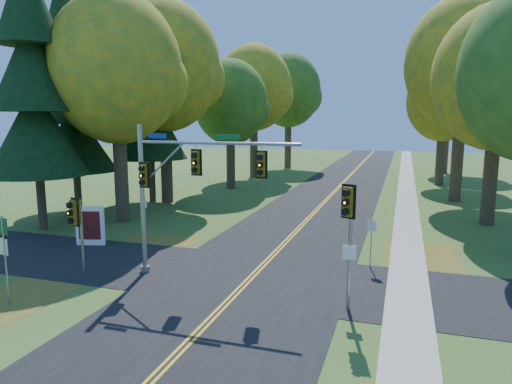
% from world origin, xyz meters
% --- Properties ---
extents(ground, '(160.00, 160.00, 0.00)m').
position_xyz_m(ground, '(0.00, 0.00, 0.00)').
color(ground, '#3B5A1F').
rests_on(ground, ground).
extents(road_main, '(8.00, 160.00, 0.02)m').
position_xyz_m(road_main, '(0.00, 0.00, 0.01)').
color(road_main, black).
rests_on(road_main, ground).
extents(road_cross, '(60.00, 6.00, 0.02)m').
position_xyz_m(road_cross, '(0.00, 2.00, 0.01)').
color(road_cross, black).
rests_on(road_cross, ground).
extents(centerline_left, '(0.10, 160.00, 0.01)m').
position_xyz_m(centerline_left, '(-0.10, 0.00, 0.03)').
color(centerline_left, gold).
rests_on(centerline_left, road_main).
extents(centerline_right, '(0.10, 160.00, 0.01)m').
position_xyz_m(centerline_right, '(0.10, 0.00, 0.03)').
color(centerline_right, gold).
rests_on(centerline_right, road_main).
extents(sidewalk_east, '(1.60, 160.00, 0.06)m').
position_xyz_m(sidewalk_east, '(6.20, 0.00, 0.03)').
color(sidewalk_east, '#9E998E').
rests_on(sidewalk_east, ground).
extents(leaf_patch_w_near, '(4.00, 6.00, 0.00)m').
position_xyz_m(leaf_patch_w_near, '(-6.50, 4.00, 0.01)').
color(leaf_patch_w_near, brown).
rests_on(leaf_patch_w_near, ground).
extents(leaf_patch_e, '(3.50, 8.00, 0.00)m').
position_xyz_m(leaf_patch_e, '(6.80, 6.00, 0.01)').
color(leaf_patch_e, brown).
rests_on(leaf_patch_e, ground).
extents(leaf_patch_w_far, '(3.00, 5.00, 0.00)m').
position_xyz_m(leaf_patch_w_far, '(-7.50, -3.00, 0.01)').
color(leaf_patch_w_far, brown).
rests_on(leaf_patch_w_far, ground).
extents(tree_w_a, '(8.00, 8.00, 14.15)m').
position_xyz_m(tree_w_a, '(-11.13, 9.38, 9.49)').
color(tree_w_a, '#38281C').
rests_on(tree_w_a, ground).
extents(tree_w_b, '(8.60, 8.60, 15.38)m').
position_xyz_m(tree_w_b, '(-11.72, 16.29, 10.37)').
color(tree_w_b, '#38281C').
rests_on(tree_w_b, ground).
extents(tree_e_b, '(7.60, 7.60, 13.33)m').
position_xyz_m(tree_e_b, '(10.97, 15.58, 8.90)').
color(tree_e_b, '#38281C').
rests_on(tree_e_b, ground).
extents(tree_w_c, '(6.80, 6.80, 11.91)m').
position_xyz_m(tree_w_c, '(-9.54, 24.47, 7.94)').
color(tree_w_c, '#38281C').
rests_on(tree_w_c, ground).
extents(tree_e_c, '(8.80, 8.80, 15.79)m').
position_xyz_m(tree_e_c, '(9.88, 23.69, 10.66)').
color(tree_e_c, '#38281C').
rests_on(tree_e_c, ground).
extents(tree_w_d, '(8.20, 8.20, 14.56)m').
position_xyz_m(tree_w_d, '(-10.13, 33.18, 9.78)').
color(tree_w_d, '#38281C').
rests_on(tree_w_d, ground).
extents(tree_e_d, '(7.00, 7.00, 12.32)m').
position_xyz_m(tree_e_d, '(9.26, 32.87, 8.24)').
color(tree_e_d, '#38281C').
rests_on(tree_e_d, ground).
extents(tree_w_e, '(8.40, 8.40, 14.97)m').
position_xyz_m(tree_w_e, '(-8.92, 44.09, 10.07)').
color(tree_w_e, '#38281C').
rests_on(tree_w_e, ground).
extents(tree_e_e, '(7.80, 7.80, 13.74)m').
position_xyz_m(tree_e_e, '(10.47, 43.58, 9.19)').
color(tree_e_e, '#38281C').
rests_on(tree_e_e, ground).
extents(pine_a, '(5.60, 5.60, 19.48)m').
position_xyz_m(pine_a, '(-14.50, 6.00, 9.18)').
color(pine_a, '#38281C').
rests_on(pine_a, ground).
extents(pine_b, '(5.60, 5.60, 17.31)m').
position_xyz_m(pine_b, '(-16.00, 11.00, 8.16)').
color(pine_b, '#38281C').
rests_on(pine_b, ground).
extents(pine_c, '(5.60, 5.60, 20.56)m').
position_xyz_m(pine_c, '(-13.00, 16.00, 9.69)').
color(pine_c, '#38281C').
rests_on(pine_c, ground).
extents(traffic_mast, '(6.97, 0.62, 6.32)m').
position_xyz_m(traffic_mast, '(-2.86, 1.11, 4.06)').
color(traffic_mast, gray).
rests_on(traffic_mast, ground).
extents(east_signal_pole, '(0.49, 0.59, 4.42)m').
position_xyz_m(east_signal_pole, '(4.14, -0.25, 3.35)').
color(east_signal_pole, gray).
rests_on(east_signal_pole, ground).
extents(ped_signal_pole, '(0.51, 0.61, 3.36)m').
position_xyz_m(ped_signal_pole, '(-6.91, -0.20, 2.50)').
color(ped_signal_pole, gray).
rests_on(ped_signal_pole, ground).
extents(info_kiosk, '(1.49, 0.58, 2.05)m').
position_xyz_m(info_kiosk, '(-9.54, 3.96, 1.02)').
color(info_kiosk, white).
rests_on(info_kiosk, ground).
extents(reg_sign_e_north, '(0.42, 0.13, 2.22)m').
position_xyz_m(reg_sign_e_north, '(4.61, 4.71, 1.52)').
color(reg_sign_e_north, gray).
rests_on(reg_sign_e_north, ground).
extents(reg_sign_e_south, '(0.46, 0.07, 2.42)m').
position_xyz_m(reg_sign_e_south, '(4.20, -0.23, 1.66)').
color(reg_sign_e_south, gray).
rests_on(reg_sign_e_south, ground).
extents(reg_sign_w, '(0.43, 0.11, 2.27)m').
position_xyz_m(reg_sign_w, '(-7.57, 5.99, 1.56)').
color(reg_sign_w, gray).
rests_on(reg_sign_w, ground).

